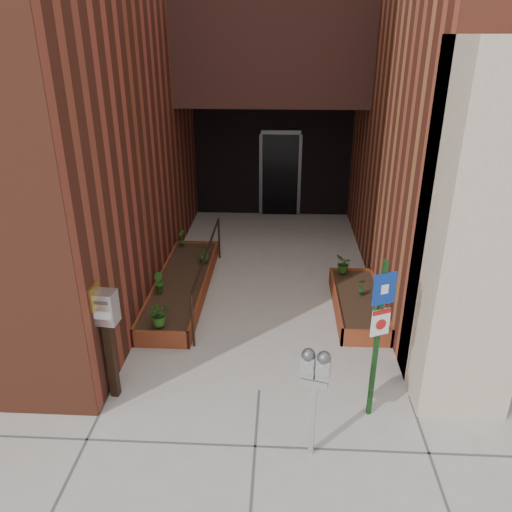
# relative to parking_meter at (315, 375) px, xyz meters

# --- Properties ---
(ground) EXTENTS (80.00, 80.00, 0.00)m
(ground) POSITION_rel_parking_meter_xyz_m (-0.64, 1.05, -1.09)
(ground) COLOR #9E9991
(ground) RESTS_ON ground
(architecture) EXTENTS (20.00, 14.60, 10.00)m
(architecture) POSITION_rel_parking_meter_xyz_m (-0.82, 7.95, 3.89)
(architecture) COLOR brown
(architecture) RESTS_ON ground
(planter_left) EXTENTS (0.90, 3.60, 0.30)m
(planter_left) POSITION_rel_parking_meter_xyz_m (-2.19, 3.75, -0.96)
(planter_left) COLOR brown
(planter_left) RESTS_ON ground
(planter_right) EXTENTS (0.80, 2.20, 0.30)m
(planter_right) POSITION_rel_parking_meter_xyz_m (0.96, 3.25, -0.95)
(planter_right) COLOR brown
(planter_right) RESTS_ON ground
(handrail) EXTENTS (0.04, 3.34, 0.90)m
(handrail) POSITION_rel_parking_meter_xyz_m (-1.69, 3.70, -0.34)
(handrail) COLOR black
(handrail) RESTS_ON ground
(parking_meter) EXTENTS (0.33, 0.19, 1.41)m
(parking_meter) POSITION_rel_parking_meter_xyz_m (0.00, 0.00, 0.00)
(parking_meter) COLOR #ACACAE
(parking_meter) RESTS_ON ground
(sign_post) EXTENTS (0.27, 0.14, 2.14)m
(sign_post) POSITION_rel_parking_meter_xyz_m (0.77, 0.68, 0.23)
(sign_post) COLOR #153A15
(sign_post) RESTS_ON ground
(payment_dropbox) EXTENTS (0.33, 0.26, 1.55)m
(payment_dropbox) POSITION_rel_parking_meter_xyz_m (-2.54, 0.88, 0.03)
(payment_dropbox) COLOR black
(payment_dropbox) RESTS_ON ground
(shrub_left_a) EXTENTS (0.46, 0.46, 0.39)m
(shrub_left_a) POSITION_rel_parking_meter_xyz_m (-2.22, 2.15, -0.59)
(shrub_left_a) COLOR #295B1A
(shrub_left_a) RESTS_ON planter_left
(shrub_left_b) EXTENTS (0.26, 0.26, 0.34)m
(shrub_left_b) POSITION_rel_parking_meter_xyz_m (-2.49, 3.25, -0.62)
(shrub_left_b) COLOR #235E1B
(shrub_left_b) RESTS_ON planter_left
(shrub_left_c) EXTENTS (0.27, 0.27, 0.35)m
(shrub_left_c) POSITION_rel_parking_meter_xyz_m (-1.89, 4.53, -0.61)
(shrub_left_c) COLOR #225117
(shrub_left_c) RESTS_ON planter_left
(shrub_left_d) EXTENTS (0.25, 0.25, 0.34)m
(shrub_left_d) POSITION_rel_parking_meter_xyz_m (-2.48, 5.30, -0.62)
(shrub_left_d) COLOR #295D1A
(shrub_left_d) RESTS_ON planter_left
(shrub_right_a) EXTENTS (0.19, 0.19, 0.33)m
(shrub_right_a) POSITION_rel_parking_meter_xyz_m (1.16, 2.56, -0.62)
(shrub_right_a) COLOR #2D621C
(shrub_right_a) RESTS_ON planter_right
(shrub_right_b) EXTENTS (0.17, 0.17, 0.30)m
(shrub_right_b) POSITION_rel_parking_meter_xyz_m (1.01, 3.32, -0.64)
(shrub_right_b) COLOR #17521B
(shrub_right_b) RESTS_ON planter_right
(shrub_right_c) EXTENTS (0.34, 0.34, 0.35)m
(shrub_right_c) POSITION_rel_parking_meter_xyz_m (0.79, 4.15, -0.61)
(shrub_right_c) COLOR #245418
(shrub_right_c) RESTS_ON planter_right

